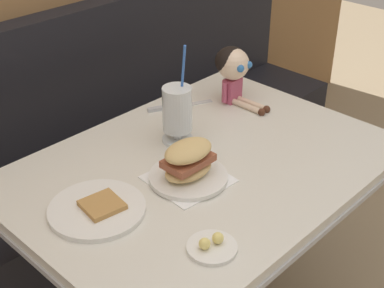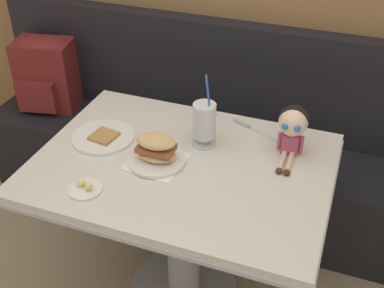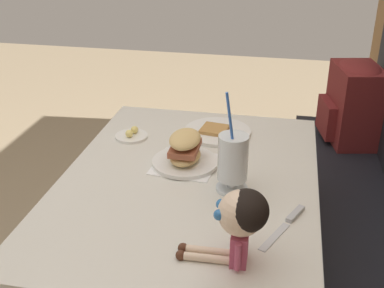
% 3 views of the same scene
% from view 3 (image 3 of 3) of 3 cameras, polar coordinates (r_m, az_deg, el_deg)
% --- Properties ---
extents(diner_table, '(1.11, 0.81, 0.74)m').
position_cam_3_polar(diner_table, '(1.66, -0.42, -9.94)').
color(diner_table, silver).
rests_on(diner_table, ground).
extents(toast_plate, '(0.25, 0.25, 0.03)m').
position_cam_3_polar(toast_plate, '(1.85, 2.92, 1.46)').
color(toast_plate, white).
rests_on(toast_plate, diner_table).
extents(milkshake_glass, '(0.10, 0.10, 0.32)m').
position_cam_3_polar(milkshake_glass, '(1.45, 4.75, -1.83)').
color(milkshake_glass, silver).
rests_on(milkshake_glass, diner_table).
extents(sandwich_plate, '(0.22, 0.22, 0.12)m').
position_cam_3_polar(sandwich_plate, '(1.61, -0.80, -0.94)').
color(sandwich_plate, white).
rests_on(sandwich_plate, diner_table).
extents(butter_saucer, '(0.12, 0.12, 0.04)m').
position_cam_3_polar(butter_saucer, '(1.83, -7.01, 1.03)').
color(butter_saucer, white).
rests_on(butter_saucer, diner_table).
extents(butter_knife, '(0.22, 0.12, 0.01)m').
position_cam_3_polar(butter_knife, '(1.38, 11.26, -8.62)').
color(butter_knife, silver).
rests_on(butter_knife, diner_table).
extents(seated_doll, '(0.11, 0.22, 0.20)m').
position_cam_3_polar(seated_doll, '(1.15, 5.68, -8.42)').
color(seated_doll, '#B74C6B').
rests_on(seated_doll, diner_table).
extents(backpack, '(0.33, 0.29, 0.41)m').
position_cam_3_polar(backpack, '(2.51, 18.16, 4.76)').
color(backpack, maroon).
rests_on(backpack, booth_bench).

